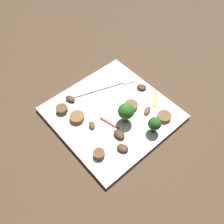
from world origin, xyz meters
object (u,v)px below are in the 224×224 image
(broccoli_floret_1, at_px, (155,124))
(mushroom_2, at_px, (123,148))
(fork, at_px, (109,87))
(pepper_strip_1, at_px, (110,123))
(sausage_slice_0, at_px, (164,117))
(mushroom_3, at_px, (147,111))
(mushroom_0, at_px, (119,135))
(mushroom_1, at_px, (142,87))
(broccoli_floret_0, at_px, (126,111))
(pepper_strip_0, at_px, (155,99))
(sausage_slice_4, at_px, (131,106))
(sausage_slice_3, at_px, (99,154))
(plate, at_px, (112,113))
(sausage_slice_1, at_px, (62,109))
(sausage_slice_2, at_px, (77,117))
(mushroom_5, at_px, (70,99))
(mushroom_4, at_px, (92,125))

(broccoli_floret_1, distance_m, mushroom_2, 0.09)
(fork, height_order, pepper_strip_1, same)
(sausage_slice_0, bearing_deg, mushroom_3, 112.84)
(mushroom_0, bearing_deg, mushroom_1, 25.81)
(broccoli_floret_0, xyz_separation_m, pepper_strip_0, (0.10, -0.00, -0.03))
(sausage_slice_4, bearing_deg, broccoli_floret_0, -151.52)
(sausage_slice_3, bearing_deg, mushroom_2, -24.76)
(plate, xyz_separation_m, pepper_strip_0, (0.11, -0.04, 0.01))
(pepper_strip_1, bearing_deg, sausage_slice_0, -34.19)
(pepper_strip_0, bearing_deg, sausage_slice_0, -116.78)
(pepper_strip_0, bearing_deg, broccoli_floret_1, -140.34)
(pepper_strip_0, bearing_deg, sausage_slice_1, 147.68)
(fork, xyz_separation_m, sausage_slice_0, (0.04, -0.17, 0.00))
(sausage_slice_2, relative_size, pepper_strip_1, 0.62)
(plate, bearing_deg, fork, 54.68)
(fork, distance_m, sausage_slice_0, 0.17)
(mushroom_5, height_order, pepper_strip_1, mushroom_5)
(broccoli_floret_0, relative_size, mushroom_3, 2.05)
(mushroom_4, height_order, pepper_strip_0, mushroom_4)
(sausage_slice_0, bearing_deg, mushroom_2, 178.51)
(mushroom_1, xyz_separation_m, mushroom_4, (-0.18, -0.01, 0.00))
(sausage_slice_4, distance_m, pepper_strip_1, 0.07)
(mushroom_1, relative_size, mushroom_4, 1.13)
(broccoli_floret_0, xyz_separation_m, mushroom_4, (-0.07, 0.04, -0.03))
(plate, xyz_separation_m, sausage_slice_3, (-0.10, -0.07, 0.01))
(broccoli_floret_0, height_order, sausage_slice_2, broccoli_floret_0)
(sausage_slice_1, relative_size, pepper_strip_0, 0.61)
(mushroom_5, relative_size, pepper_strip_0, 0.59)
(sausage_slice_1, relative_size, mushroom_0, 0.93)
(mushroom_2, relative_size, pepper_strip_1, 0.49)
(sausage_slice_1, bearing_deg, mushroom_3, -41.86)
(fork, bearing_deg, broccoli_floret_1, -74.66)
(broccoli_floret_1, distance_m, sausage_slice_1, 0.23)
(broccoli_floret_1, height_order, pepper_strip_1, broccoli_floret_1)
(sausage_slice_2, height_order, mushroom_2, sausage_slice_2)
(fork, bearing_deg, pepper_strip_0, -41.65)
(sausage_slice_1, xyz_separation_m, mushroom_5, (0.04, 0.02, -0.00))
(fork, relative_size, mushroom_2, 6.24)
(sausage_slice_2, relative_size, mushroom_3, 1.29)
(plate, xyz_separation_m, mushroom_2, (-0.05, -0.09, 0.01))
(broccoli_floret_0, xyz_separation_m, sausage_slice_3, (-0.11, -0.03, -0.03))
(sausage_slice_0, bearing_deg, plate, 130.74)
(mushroom_0, bearing_deg, mushroom_4, 116.08)
(mushroom_4, bearing_deg, mushroom_5, 84.99)
(fork, xyz_separation_m, sausage_slice_4, (-0.00, -0.09, 0.00))
(broccoli_floret_0, bearing_deg, mushroom_0, -151.65)
(plate, height_order, broccoli_floret_1, broccoli_floret_1)
(mushroom_3, distance_m, mushroom_4, 0.14)
(plate, distance_m, mushroom_4, 0.07)
(sausage_slice_0, bearing_deg, sausage_slice_2, 139.50)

